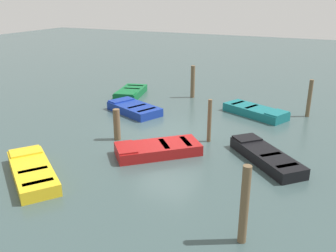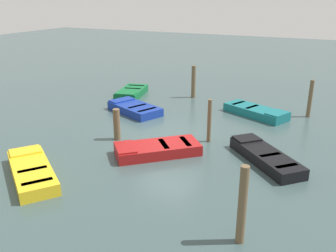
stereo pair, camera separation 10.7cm
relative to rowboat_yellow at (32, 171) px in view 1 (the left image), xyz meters
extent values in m
plane|color=#384C4C|center=(5.48, -2.33, -0.22)|extent=(80.00, 80.00, 0.00)
cube|color=gold|center=(-0.02, -0.02, -0.02)|extent=(2.90, 3.35, 0.40)
cube|color=#4C3319|center=(-0.02, -0.02, 0.12)|extent=(2.40, 2.80, 0.04)
cube|color=gold|center=(0.75, 1.02, 0.21)|extent=(1.27, 1.20, 0.06)
cube|color=#42301E|center=(-0.16, -0.22, 0.16)|extent=(0.84, 0.70, 0.04)
cube|color=#42301E|center=(-0.71, -0.95, 0.16)|extent=(0.84, 0.70, 0.04)
cube|color=#0F602D|center=(10.16, 2.30, -0.02)|extent=(3.02, 1.88, 0.40)
cube|color=orange|center=(10.16, 2.30, 0.12)|extent=(2.54, 1.52, 0.04)
cube|color=#0F602D|center=(9.10, 2.04, 0.21)|extent=(0.86, 1.25, 0.06)
cube|color=#B06E1E|center=(10.37, 2.35, 0.16)|extent=(0.43, 1.01, 0.04)
cube|color=#B06E1E|center=(11.11, 2.53, 0.16)|extent=(0.43, 1.01, 0.04)
cube|color=navy|center=(7.43, 0.47, -0.02)|extent=(2.42, 3.19, 0.40)
cube|color=silver|center=(7.43, 0.47, 0.12)|extent=(1.96, 2.67, 0.04)
cube|color=navy|center=(7.87, 1.50, 0.21)|extent=(1.41, 1.08, 0.06)
cube|color=#A4A49F|center=(7.34, 0.28, 0.16)|extent=(1.09, 0.61, 0.04)
cube|color=#A4A49F|center=(7.03, -0.45, 0.16)|extent=(1.09, 0.61, 0.04)
cube|color=#14666B|center=(9.61, -5.15, -0.02)|extent=(2.42, 3.39, 0.40)
cube|color=beige|center=(9.61, -5.15, 0.12)|extent=(1.98, 2.85, 0.04)
cube|color=#14666B|center=(9.09, -6.28, 0.21)|extent=(1.28, 1.09, 0.06)
cube|color=#9B9789|center=(9.71, -4.93, 0.16)|extent=(0.94, 0.57, 0.04)
cube|color=#9B9789|center=(10.07, -4.14, 0.16)|extent=(0.94, 0.57, 0.04)
cube|color=black|center=(4.44, -6.68, -0.02)|extent=(3.10, 3.10, 0.40)
cube|color=gray|center=(4.44, -6.68, 0.12)|extent=(2.58, 2.58, 0.04)
cube|color=black|center=(5.36, -5.76, 0.21)|extent=(1.18, 1.18, 0.06)
cube|color=#776E5D|center=(4.27, -6.86, 0.16)|extent=(0.72, 0.72, 0.04)
cube|color=#776E5D|center=(3.62, -7.51, 0.16)|extent=(0.72, 0.72, 0.04)
cube|color=maroon|center=(3.39, -2.90, -0.02)|extent=(3.04, 3.18, 0.40)
cube|color=black|center=(3.39, -2.90, 0.12)|extent=(2.52, 2.65, 0.04)
cube|color=maroon|center=(2.58, -2.00, 0.21)|extent=(1.33, 1.29, 0.06)
cube|color=black|center=(3.55, -3.07, 0.16)|extent=(0.89, 0.82, 0.04)
cube|color=black|center=(4.12, -3.71, 0.16)|extent=(0.89, 0.82, 0.04)
cylinder|color=brown|center=(5.40, -4.20, 0.67)|extent=(0.16, 0.16, 1.77)
cylinder|color=brown|center=(4.00, -0.72, 0.44)|extent=(0.28, 0.28, 1.31)
cylinder|color=brown|center=(11.39, -1.12, 0.71)|extent=(0.24, 0.24, 1.85)
cylinder|color=brown|center=(-0.33, -7.04, 0.80)|extent=(0.21, 0.21, 2.04)
cylinder|color=brown|center=(10.52, -7.51, 0.70)|extent=(0.19, 0.19, 1.84)
camera|label=1|loc=(-7.76, -8.56, 5.45)|focal=38.97mm
camera|label=2|loc=(-7.72, -8.66, 5.45)|focal=38.97mm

